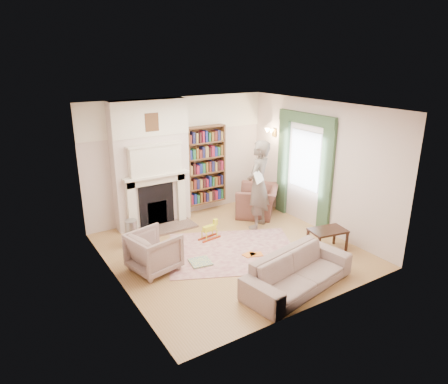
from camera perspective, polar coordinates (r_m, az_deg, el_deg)
floor at (r=8.01m, az=0.96°, el=-8.31°), size 4.50×4.50×0.00m
ceiling at (r=7.17m, az=1.09°, el=12.01°), size 4.50×4.50×0.00m
wall_back at (r=9.36m, az=-6.56°, el=4.81°), size 4.50×0.00×4.50m
wall_front at (r=5.84m, az=13.22°, el=-4.41°), size 4.50×0.00×4.50m
wall_left at (r=6.58m, az=-15.62°, el=-1.92°), size 0.00×4.50×4.50m
wall_right at (r=8.86m, az=13.33°, el=3.60°), size 0.00×4.50×4.50m
fireplace at (r=8.90m, az=-10.34°, el=3.79°), size 1.70×0.58×2.80m
bookcase at (r=9.60m, az=-2.67°, el=3.87°), size 1.00×0.24×1.85m
window at (r=9.11m, az=11.51°, el=4.47°), size 0.02×0.90×1.30m
curtain_left at (r=8.68m, az=14.39°, el=1.82°), size 0.07×0.32×2.40m
curtain_right at (r=9.65m, az=8.42°, el=3.92°), size 0.07×0.32×2.40m
pelmet at (r=8.90m, az=11.69°, el=10.25°), size 0.09×1.70×0.24m
wall_sconce at (r=9.69m, az=6.30°, el=8.32°), size 0.20×0.24×0.24m
rug at (r=7.96m, az=1.25°, el=-8.44°), size 3.04×2.76×0.01m
armchair_reading at (r=9.65m, az=4.82°, el=-1.26°), size 1.40×1.41×0.69m
armchair_left at (r=7.27m, az=-9.98°, el=-8.38°), size 0.95×0.94×0.72m
sofa at (r=6.80m, az=10.52°, el=-11.12°), size 2.14×1.15×0.59m
man_reading at (r=8.73m, az=4.93°, el=1.01°), size 0.86×0.77×1.98m
newspaper at (r=8.42m, az=4.98°, el=2.19°), size 0.36×0.27×0.24m
coffee_table at (r=8.15m, az=14.51°, el=-6.67°), size 0.77×0.57×0.45m
paraffin_heater at (r=8.29m, az=-13.06°, el=-5.72°), size 0.24×0.24×0.55m
rocking_horse at (r=8.37m, az=-2.09°, el=-5.48°), size 0.49×0.25×0.41m
board_game at (r=7.54m, az=-3.40°, el=-9.96°), size 0.43×0.43×0.03m
game_box_lid at (r=7.89m, az=-7.34°, el=-8.59°), size 0.31×0.27×0.04m
comic_annuals at (r=7.82m, az=4.12°, el=-8.89°), size 0.39×0.30×0.02m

